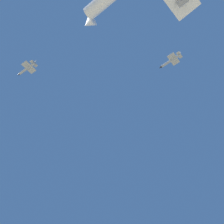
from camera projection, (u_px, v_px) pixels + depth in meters
name	position (u px, v px, depth m)	size (l,w,h in m)	color
chase_jet_lead	(27.00, 68.00, 138.17)	(14.62, 10.11, 4.00)	#999EA3
chase_jet_trailing	(171.00, 60.00, 139.82)	(14.23, 10.94, 4.00)	#999EA3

